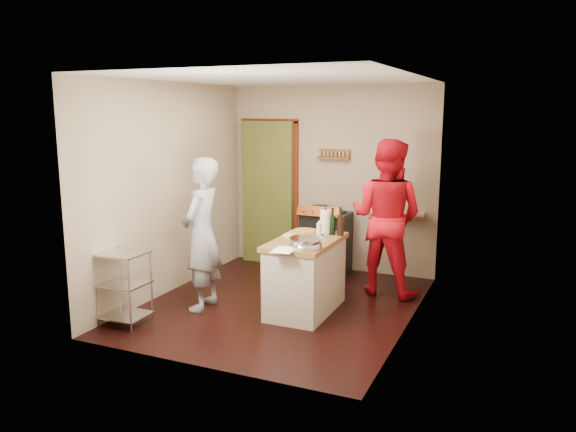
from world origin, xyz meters
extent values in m
plane|color=black|center=(0.00, 0.00, 0.00)|extent=(3.50, 3.50, 0.00)
cube|color=tan|center=(0.00, 1.75, 1.30)|extent=(3.00, 0.04, 2.60)
cube|color=#565B23|center=(-0.95, 1.80, 1.05)|extent=(0.80, 0.40, 2.10)
cube|color=maroon|center=(-1.37, 1.73, 1.05)|extent=(0.06, 0.06, 2.10)
cube|color=maroon|center=(-0.53, 1.73, 1.05)|extent=(0.06, 0.06, 2.10)
cube|color=maroon|center=(-0.95, 1.73, 2.10)|extent=(0.90, 0.06, 0.06)
cube|color=brown|center=(0.05, 1.70, 1.60)|extent=(0.46, 0.09, 0.03)
cube|color=brown|center=(0.05, 1.74, 1.66)|extent=(0.46, 0.02, 0.12)
cube|color=olive|center=(0.05, 1.70, 1.66)|extent=(0.42, 0.04, 0.07)
cube|color=tan|center=(0.95, 1.65, 0.90)|extent=(0.80, 0.18, 0.04)
cube|color=black|center=(0.75, 1.65, 1.02)|extent=(0.10, 0.14, 0.22)
cube|color=tan|center=(-1.50, 0.00, 1.30)|extent=(0.04, 3.50, 2.60)
cube|color=tan|center=(1.50, 0.00, 1.30)|extent=(0.04, 3.50, 2.60)
cube|color=white|center=(0.00, 0.00, 2.61)|extent=(3.00, 3.50, 0.02)
cube|color=black|center=(0.05, 1.43, 0.40)|extent=(0.60, 0.55, 0.80)
cube|color=black|center=(0.05, 1.43, 0.83)|extent=(0.60, 0.55, 0.06)
cube|color=brown|center=(0.05, 1.15, 0.92)|extent=(0.60, 0.15, 0.17)
cylinder|color=black|center=(-0.10, 1.56, 0.91)|extent=(0.26, 0.26, 0.05)
cylinder|color=silver|center=(-1.50, -1.38, 0.40)|extent=(0.02, 0.02, 0.80)
cylinder|color=silver|center=(-1.06, -1.38, 0.40)|extent=(0.02, 0.02, 0.80)
cylinder|color=silver|center=(-1.50, -1.02, 0.40)|extent=(0.02, 0.02, 0.80)
cylinder|color=silver|center=(-1.06, -1.02, 0.40)|extent=(0.02, 0.02, 0.80)
cube|color=silver|center=(-1.28, -1.20, 0.10)|extent=(0.48, 0.40, 0.02)
cube|color=silver|center=(-1.28, -1.20, 0.45)|extent=(0.48, 0.40, 0.02)
cube|color=silver|center=(-1.28, -1.20, 0.78)|extent=(0.48, 0.40, 0.02)
cube|color=beige|center=(0.34, -0.07, 0.39)|extent=(0.60, 1.06, 0.78)
cube|color=brown|center=(0.34, -0.07, 0.81)|extent=(0.66, 1.11, 0.05)
cube|color=#DCBE86|center=(0.25, 0.13, 0.85)|extent=(0.40, 0.40, 0.02)
cylinder|color=#BE7E3B|center=(0.25, 0.13, 0.88)|extent=(0.32, 0.32, 0.02)
ellipsoid|color=silver|center=(0.49, -0.43, 0.89)|extent=(0.35, 0.35, 0.11)
cylinder|color=white|center=(0.45, 0.28, 0.98)|extent=(0.12, 0.12, 0.28)
cylinder|color=silver|center=(0.46, 0.05, 0.92)|extent=(0.06, 0.06, 0.17)
cube|color=white|center=(0.32, -0.60, 0.84)|extent=(0.24, 0.32, 0.00)
cylinder|color=black|center=(0.60, 0.38, 0.99)|extent=(0.08, 0.08, 0.31)
cylinder|color=black|center=(0.64, 0.28, 0.99)|extent=(0.08, 0.08, 0.31)
cylinder|color=black|center=(0.53, 0.30, 0.99)|extent=(0.08, 0.08, 0.31)
imported|color=#A8A8AC|center=(-0.78, -0.44, 0.87)|extent=(0.50, 0.68, 1.74)
imported|color=red|center=(1.00, 0.96, 0.96)|extent=(1.04, 0.86, 1.92)
camera|label=1|loc=(2.61, -5.72, 2.26)|focal=35.00mm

